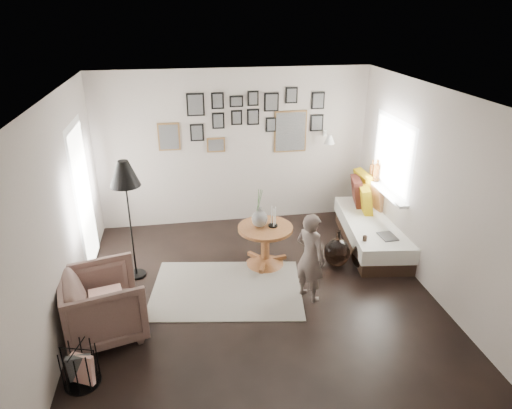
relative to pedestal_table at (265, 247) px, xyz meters
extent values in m
plane|color=black|center=(-0.23, -0.79, -0.28)|extent=(4.80, 4.80, 0.00)
plane|color=#A99D94|center=(-0.23, 1.61, 1.02)|extent=(4.50, 0.00, 4.50)
plane|color=#A99D94|center=(-0.23, -3.19, 1.02)|extent=(4.50, 0.00, 4.50)
plane|color=#A99D94|center=(-2.48, -0.79, 1.02)|extent=(0.00, 4.80, 4.80)
plane|color=#A99D94|center=(2.02, -0.79, 1.02)|extent=(0.00, 4.80, 4.80)
plane|color=white|center=(-0.23, -0.79, 2.32)|extent=(4.80, 4.80, 0.00)
plane|color=white|center=(-2.47, 0.41, 0.77)|extent=(0.00, 2.14, 2.14)
plane|color=white|center=(-2.47, 0.41, 0.77)|extent=(0.00, 1.88, 1.88)
plane|color=white|center=(-2.47, 0.41, 0.77)|extent=(0.00, 1.93, 1.93)
plane|color=white|center=(2.00, 0.41, 1.17)|extent=(0.00, 1.30, 1.30)
plane|color=white|center=(2.00, 0.41, 1.17)|extent=(0.00, 1.14, 1.14)
cube|color=white|center=(1.94, 0.41, 0.60)|extent=(0.15, 1.32, 0.04)
cylinder|color=#8C4C14|center=(1.94, 0.76, 0.76)|extent=(0.10, 0.10, 0.28)
cylinder|color=#8C4C14|center=(1.94, 0.93, 0.73)|extent=(0.08, 0.08, 0.22)
cube|color=brown|center=(-1.28, 1.59, 1.27)|extent=(0.35, 0.03, 0.45)
cube|color=black|center=(-1.28, 1.57, 1.27)|extent=(0.30, 0.01, 0.40)
cube|color=black|center=(-0.83, 1.59, 1.77)|extent=(0.28, 0.03, 0.36)
cube|color=black|center=(-0.83, 1.57, 1.77)|extent=(0.23, 0.01, 0.31)
cube|color=black|center=(-0.83, 1.59, 1.32)|extent=(0.22, 0.03, 0.28)
cube|color=black|center=(-0.83, 1.57, 1.32)|extent=(0.17, 0.01, 0.23)
cube|color=black|center=(-0.48, 1.59, 1.82)|extent=(0.20, 0.03, 0.26)
cube|color=black|center=(-0.48, 1.57, 1.82)|extent=(0.15, 0.01, 0.21)
cube|color=black|center=(-0.48, 1.59, 1.50)|extent=(0.20, 0.03, 0.26)
cube|color=black|center=(-0.48, 1.57, 1.50)|extent=(0.15, 0.01, 0.21)
cube|color=black|center=(-0.18, 1.59, 1.80)|extent=(0.22, 0.03, 0.18)
cube|color=black|center=(-0.18, 1.57, 1.80)|extent=(0.17, 0.01, 0.13)
cube|color=black|center=(-0.18, 1.59, 1.54)|extent=(0.18, 0.03, 0.24)
cube|color=black|center=(-0.18, 1.57, 1.54)|extent=(0.13, 0.01, 0.19)
cube|color=black|center=(0.09, 1.59, 1.84)|extent=(0.18, 0.03, 0.24)
cube|color=black|center=(0.09, 1.57, 1.84)|extent=(0.13, 0.01, 0.19)
cube|color=black|center=(0.09, 1.59, 1.54)|extent=(0.20, 0.03, 0.26)
cube|color=black|center=(0.09, 1.57, 1.54)|extent=(0.15, 0.01, 0.21)
cube|color=black|center=(0.39, 1.59, 1.77)|extent=(0.24, 0.03, 0.30)
cube|color=black|center=(0.39, 1.57, 1.77)|extent=(0.19, 0.01, 0.25)
cube|color=black|center=(0.39, 1.59, 1.40)|extent=(0.18, 0.03, 0.24)
cube|color=black|center=(0.39, 1.57, 1.40)|extent=(0.13, 0.01, 0.19)
cube|color=brown|center=(0.72, 1.59, 1.27)|extent=(0.55, 0.03, 0.70)
cube|color=black|center=(0.72, 1.57, 1.27)|extent=(0.50, 0.01, 0.65)
cube|color=black|center=(0.72, 1.59, 1.87)|extent=(0.20, 0.03, 0.26)
cube|color=black|center=(0.72, 1.57, 1.87)|extent=(0.15, 0.01, 0.21)
cube|color=black|center=(1.17, 1.59, 1.77)|extent=(0.22, 0.03, 0.28)
cube|color=black|center=(1.17, 1.57, 1.77)|extent=(0.17, 0.01, 0.23)
cube|color=black|center=(1.17, 1.59, 1.40)|extent=(0.22, 0.03, 0.28)
cube|color=black|center=(1.17, 1.57, 1.40)|extent=(0.17, 0.01, 0.23)
cube|color=brown|center=(-0.53, 1.59, 1.10)|extent=(0.30, 0.03, 0.24)
cube|color=black|center=(-0.53, 1.57, 1.10)|extent=(0.25, 0.01, 0.19)
cube|color=white|center=(1.32, 1.58, 1.22)|extent=(0.06, 0.04, 0.10)
cylinder|color=white|center=(1.32, 1.46, 1.24)|extent=(0.02, 0.24, 0.02)
cone|color=white|center=(1.32, 1.33, 1.18)|extent=(0.18, 0.18, 0.14)
cube|color=beige|center=(-0.62, -0.55, -0.28)|extent=(2.16, 1.67, 0.01)
cone|color=brown|center=(0.00, 0.00, -0.23)|extent=(0.58, 0.58, 0.11)
cylinder|color=brown|center=(0.00, 0.00, 0.03)|extent=(0.12, 0.12, 0.45)
cylinder|color=brown|center=(0.00, 0.00, 0.31)|extent=(0.78, 0.78, 0.04)
ellipsoid|color=black|center=(-0.08, 0.02, 0.45)|extent=(0.22, 0.22, 0.25)
cylinder|color=black|center=(-0.08, 0.02, 0.60)|extent=(0.07, 0.07, 0.04)
cylinder|color=black|center=(0.11, 0.00, 0.34)|extent=(0.13, 0.13, 0.02)
cube|color=black|center=(1.77, 0.29, -0.18)|extent=(1.01, 1.93, 0.21)
cube|color=white|center=(1.77, 0.29, 0.04)|extent=(1.08, 2.00, 0.23)
cube|color=#B28B0A|center=(1.79, 1.05, 0.40)|extent=(0.23, 0.55, 0.54)
cube|color=#401A14|center=(1.65, 0.95, 0.37)|extent=(0.32, 0.52, 0.48)
cube|color=brown|center=(1.90, 0.79, 0.36)|extent=(0.29, 0.50, 0.46)
cube|color=#B28B0A|center=(1.71, 0.66, 0.35)|extent=(0.29, 0.48, 0.45)
cube|color=black|center=(1.74, -0.26, 0.16)|extent=(0.23, 0.30, 0.02)
imported|color=brown|center=(-2.08, -1.19, 0.11)|extent=(1.06, 1.04, 0.80)
cube|color=white|center=(-2.05, -1.14, 0.20)|extent=(0.43, 0.44, 0.16)
cylinder|color=black|center=(-1.84, 0.01, -0.27)|extent=(0.26, 0.26, 0.03)
cylinder|color=black|center=(-1.84, 0.01, 0.47)|extent=(0.02, 0.02, 1.50)
cone|color=black|center=(-1.84, 0.01, 1.24)|extent=(0.39, 0.39, 0.34)
cube|color=black|center=(-2.23, -1.94, -0.09)|extent=(0.24, 0.11, 0.33)
cube|color=white|center=(-2.20, -1.96, -0.09)|extent=(0.25, 0.18, 0.33)
ellipsoid|color=black|center=(1.02, -0.20, -0.07)|extent=(0.38, 0.38, 0.43)
cylinder|color=black|center=(1.02, -0.20, 0.21)|extent=(0.06, 0.06, 0.13)
ellipsoid|color=black|center=(1.37, -0.32, -0.09)|extent=(0.33, 0.33, 0.38)
cylinder|color=black|center=(1.37, -0.32, 0.16)|extent=(0.06, 0.06, 0.13)
imported|color=#685952|center=(0.41, -0.89, 0.31)|extent=(0.48, 0.52, 1.19)
camera|label=1|loc=(-1.09, -5.67, 3.21)|focal=32.00mm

